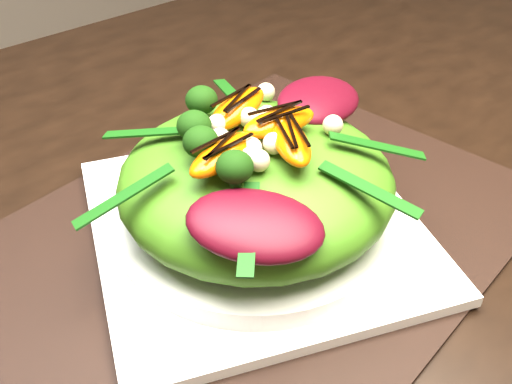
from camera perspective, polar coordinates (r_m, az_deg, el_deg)
dining_table at (r=0.66m, az=6.52°, el=3.35°), size 1.60×0.90×0.75m
placemat at (r=0.52m, az=0.00°, el=-3.86°), size 0.52×0.42×0.00m
plate_base at (r=0.52m, az=0.00°, el=-3.28°), size 0.35×0.35×0.01m
salad_bowl at (r=0.51m, az=0.00°, el=-2.10°), size 0.27×0.27×0.02m
lettuce_mound at (r=0.49m, az=0.00°, el=1.12°), size 0.26×0.26×0.08m
radicchio_leaf at (r=0.53m, az=6.03°, el=8.70°), size 0.10×0.08×0.02m
orange_segment at (r=0.47m, az=-3.11°, el=6.65°), size 0.07×0.05×0.02m
broccoli_floret at (r=0.46m, az=-9.63°, el=4.78°), size 0.05×0.05×0.04m
macadamia_nut at (r=0.47m, az=6.38°, el=5.47°), size 0.02×0.02×0.02m
balsamic_drizzle at (r=0.47m, az=-3.15°, el=7.62°), size 0.04×0.03×0.00m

